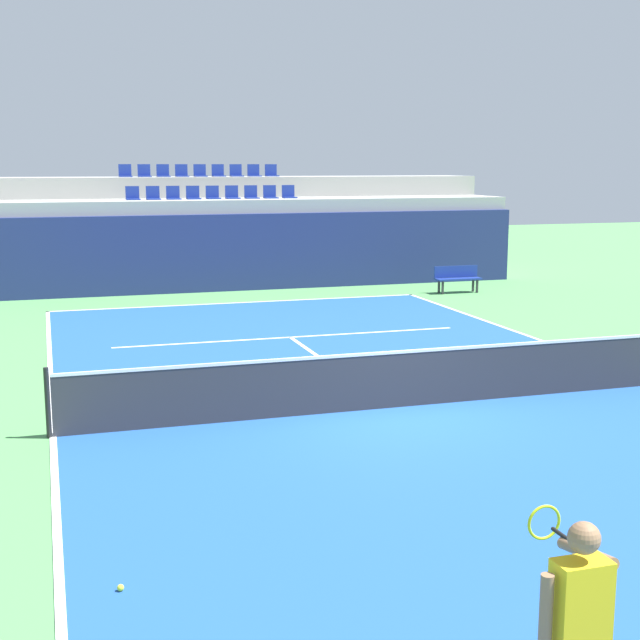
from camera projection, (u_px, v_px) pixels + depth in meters
name	position (u px, v px, depth m)	size (l,w,h in m)	color
ground_plane	(392.00, 408.00, 14.78)	(80.00, 80.00, 0.00)	#4C8C4C
court_surface	(392.00, 408.00, 14.78)	(11.00, 24.00, 0.01)	#1E4C99
baseline_far	(240.00, 303.00, 26.01)	(11.00, 0.10, 0.00)	white
sideline_left	(53.00, 437.00, 13.18)	(0.10, 24.00, 0.00)	white
service_line_far	(290.00, 337.00, 20.80)	(8.26, 0.10, 0.00)	white
centre_service_line	(333.00, 366.00, 17.79)	(0.10, 6.40, 0.00)	white
back_wall	(222.00, 253.00, 28.29)	(20.43, 0.30, 2.47)	navy
stands_tier_lower	(214.00, 243.00, 29.52)	(20.43, 2.40, 2.90)	#9E9E99
stands_tier_upper	(202.00, 227.00, 31.72)	(20.43, 2.40, 3.61)	#9E9E99
seating_row_lower	(213.00, 195.00, 29.34)	(5.69, 0.44, 0.44)	navy
seating_row_upper	(200.00, 173.00, 31.47)	(5.69, 0.44, 0.44)	navy
tennis_net	(392.00, 379.00, 14.69)	(11.08, 0.08, 1.07)	black
player	(577.00, 624.00, 5.92)	(0.69, 0.98, 1.71)	red
player_bench	(457.00, 277.00, 28.04)	(1.50, 0.40, 0.85)	navy
tennis_ball_1	(121.00, 588.00, 8.41)	(0.07, 0.07, 0.07)	#CCE033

